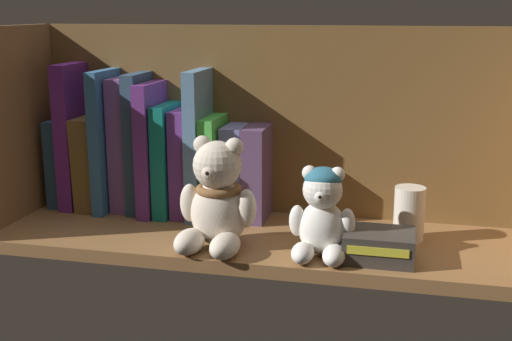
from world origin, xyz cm
name	(u,v)px	position (x,y,z in cm)	size (l,w,h in cm)	color
shelf_board	(262,241)	(0.00, 0.00, 1.00)	(81.32, 24.12, 2.00)	olive
shelf_back_panel	(278,127)	(0.00, 12.66, 16.65)	(83.72, 1.20, 33.31)	brown
shelf_side_panel_left	(14,130)	(-41.46, 0.00, 16.65)	(1.60, 26.52, 33.31)	olive
book_0	(64,161)	(-37.95, 9.17, 9.61)	(2.41, 9.66, 15.22)	navy
book_1	(77,135)	(-35.12, 9.17, 14.46)	(2.66, 11.71, 24.92)	#6C278C
book_2	(97,161)	(-31.72, 9.17, 10.00)	(3.56, 12.14, 16.00)	brown
book_3	(112,139)	(-28.66, 9.17, 14.01)	(1.98, 13.87, 24.02)	teal
book_4	(127,144)	(-25.89, 9.17, 13.35)	(2.96, 9.66, 22.71)	#7F5095
book_5	(142,142)	(-22.97, 9.17, 13.79)	(2.29, 11.33, 23.57)	#2E475E
book_6	(157,147)	(-20.40, 9.17, 13.09)	(2.27, 14.71, 22.19)	#642E7E
book_7	(172,157)	(-17.75, 9.17, 11.33)	(2.44, 13.68, 18.66)	#117469
book_8	(188,160)	(-14.89, 9.17, 10.97)	(2.69, 12.12, 17.94)	#673180
book_9	(203,142)	(-12.19, 9.17, 14.19)	(2.12, 14.15, 24.39)	#5981A7
book_10	(218,165)	(-9.60, 9.17, 10.42)	(2.45, 12.94, 16.84)	#4ECB4C
book_11	(237,171)	(-6.37, 9.17, 9.67)	(3.42, 9.13, 15.34)	#6F72B2
book_12	(259,171)	(-2.60, 9.17, 9.74)	(3.54, 10.92, 15.49)	#5D426A
teddy_bear_larger	(217,201)	(-5.17, -6.40, 8.93)	(11.95, 12.24, 16.24)	beige
teddy_bear_smaller	(322,214)	(10.11, -6.64, 8.10)	(9.31, 9.39, 12.86)	white
pillar_candle	(409,214)	(21.97, 3.13, 6.08)	(4.58, 4.58, 8.17)	silver
small_product_box	(379,246)	(18.13, -6.25, 4.04)	(9.63, 7.78, 4.07)	#38332D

